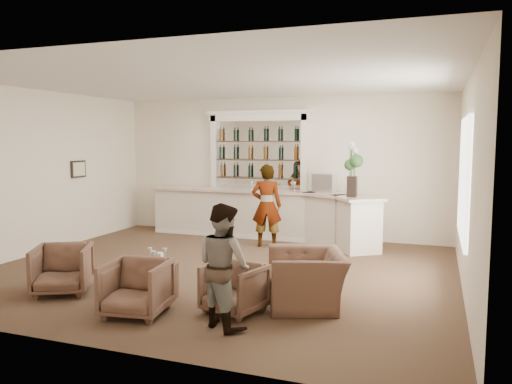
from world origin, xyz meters
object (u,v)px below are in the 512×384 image
Objects in this scene: armchair_far at (307,279)px; guest at (224,265)px; sommelier at (267,206)px; armchair_left at (62,269)px; armchair_right at (234,288)px; espresso_machine at (325,183)px; flower_vase at (352,166)px; bar_counter at (265,214)px; armchair_center at (136,288)px; cocktail_table at (156,279)px.

guest is at bearing -55.38° from armchair_far.
armchair_left is at bearing 52.38° from sommelier.
espresso_machine is (0.14, 4.93, 1.02)m from armchair_right.
armchair_left is 0.72× the size of flower_vase.
armchair_left is (-2.82, 0.39, -0.40)m from guest.
bar_counter is 5.44m from armchair_center.
guest reaches higher than bar_counter.
armchair_far is (2.08, -4.30, -0.20)m from bar_counter.
armchair_far is 2.46× the size of espresso_machine.
flower_vase reaches higher than sommelier.
cocktail_table is 1.40× the size of espresso_machine.
armchair_center is (-0.24, -4.61, -0.53)m from sommelier.
armchair_center is at bearing 72.87° from sommelier.
sommelier is 4.23m from armchair_right.
flower_vase reaches higher than cocktail_table.
cocktail_table is 2.22m from armchair_far.
armchair_far is (1.77, -3.47, -0.51)m from sommelier.
flower_vase is at bearing 170.44° from sommelier.
espresso_machine is (1.39, 0.02, 0.77)m from bar_counter.
cocktail_table is 3.89m from sommelier.
cocktail_table is 0.82m from armchair_center.
armchair_right is at bearing -85.76° from espresso_machine.
armchair_left is 3.66m from armchair_far.
armchair_right is (1.18, 0.52, -0.03)m from armchair_center.
espresso_machine reaches higher than cocktail_table.
cocktail_table is 1.69m from guest.
armchair_far is at bearing -95.63° from guest.
sommelier reaches higher than cocktail_table.
armchair_right is at bearing -11.32° from cocktail_table.
armchair_far is at bearing 21.59° from armchair_center.
guest is 1.32× the size of armchair_far.
armchair_far is (2.19, 0.34, 0.13)m from cocktail_table.
sommelier is 1.44m from espresso_machine.
armchair_center is at bearing -89.23° from bar_counter.
armchair_center is at bearing -80.98° from armchair_far.
sommelier is (0.42, 3.82, 0.64)m from cocktail_table.
guest is 5.46m from espresso_machine.
armchair_right is 4.55m from flower_vase.
armchair_far is 1.05× the size of flower_vase.
armchair_far is at bearing 52.24° from armchair_right.
cocktail_table is at bearing -101.65° from armchair_far.
armchair_far is at bearing -75.04° from espresso_machine.
sommelier is at bearing -48.52° from guest.
guest is at bearing -84.96° from espresso_machine.
guest is at bearing -67.03° from armchair_right.
flower_vase is at bearing 58.84° from armchair_center.
cocktail_table is at bearing -119.24° from flower_vase.
bar_counter reaches higher than armchair_left.
cocktail_table is 0.82× the size of armchair_left.
bar_counter is 4.78m from armchair_far.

